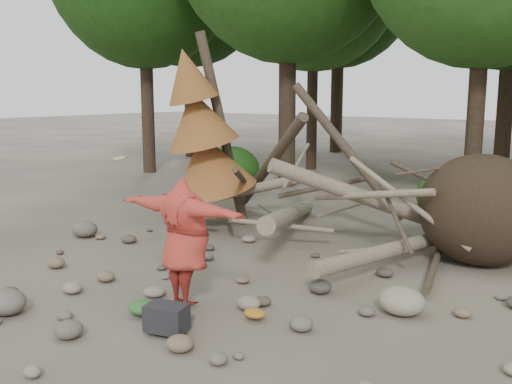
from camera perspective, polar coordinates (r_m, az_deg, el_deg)
The scene contains 12 objects.
ground at distance 8.52m, azimuth -4.80°, elevation -10.91°, with size 120.00×120.00×0.00m, color #514C44.
deadfall_pile at distance 10.88m, azimuth 18.54°, elevation -1.58°, with size 8.55×5.24×3.30m.
dead_conifer at distance 12.59m, azimuth -5.35°, elevation 5.73°, with size 2.06×2.16×4.35m.
bush_left at distance 17.16m, azimuth -2.59°, elevation 2.20°, with size 1.80×1.80×1.44m, color #1D4913.
bush_mid at distance 14.66m, azimuth 18.38°, elevation -0.26°, with size 1.40×1.40×1.12m, color #275C1A.
frisbee_thrower at distance 7.98m, azimuth -7.15°, elevation -4.98°, with size 2.92×0.78×1.99m.
backpack at distance 7.45m, azimuth -8.92°, elevation -12.73°, with size 0.51×0.34×0.34m, color black.
cloth_green at distance 8.09m, azimuth -11.25°, elevation -11.58°, with size 0.45×0.37×0.17m, color #2D6629.
cloth_orange at distance 7.82m, azimuth -0.13°, elevation -12.37°, with size 0.31×0.26×0.11m, color #B26C1E.
boulder_front_left at distance 8.71m, azimuth -23.72°, elevation -10.05°, with size 0.58×0.52×0.35m, color #6B6259.
boulder_mid_right at distance 8.23m, azimuth 14.38°, elevation -10.51°, with size 0.64×0.58×0.39m, color gray.
boulder_mid_left at distance 12.63m, azimuth -16.76°, elevation -3.56°, with size 0.57×0.51×0.34m, color #605A51.
Camera 1 is at (5.32, -5.92, 3.03)m, focal length 40.00 mm.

